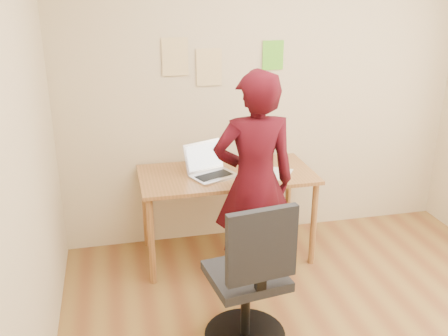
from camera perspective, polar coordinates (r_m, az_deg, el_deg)
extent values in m
cube|color=beige|center=(4.32, 4.64, 9.30)|extent=(3.50, 0.04, 2.70)
cube|color=beige|center=(2.47, -23.58, -1.10)|extent=(0.04, 3.50, 2.70)
cube|color=#9A6435|center=(4.02, 0.31, -0.77)|extent=(1.40, 0.70, 0.03)
cylinder|color=#9A6435|center=(3.82, -8.29, -8.33)|extent=(0.05, 0.05, 0.71)
cylinder|color=#9A6435|center=(4.10, 10.20, -6.33)|extent=(0.05, 0.05, 0.71)
cylinder|color=#9A6435|center=(4.36, -8.99, -4.58)|extent=(0.05, 0.05, 0.71)
cylinder|color=#9A6435|center=(4.61, 7.35, -3.07)|extent=(0.05, 0.05, 0.71)
cube|color=silver|center=(3.93, -1.13, -0.93)|extent=(0.41, 0.35, 0.02)
cube|color=black|center=(3.93, -1.13, -0.80)|extent=(0.31, 0.23, 0.00)
cube|color=silver|center=(4.01, -2.37, 1.36)|extent=(0.34, 0.20, 0.23)
cube|color=white|center=(4.01, -2.37, 1.36)|extent=(0.30, 0.17, 0.19)
cube|color=white|center=(4.03, 6.19, -0.64)|extent=(0.31, 0.34, 0.00)
cube|color=black|center=(3.86, 2.94, -1.45)|extent=(0.09, 0.12, 0.01)
cube|color=#3F4C59|center=(3.86, 2.94, -1.39)|extent=(0.07, 0.10, 0.00)
cube|color=#DCBE83|center=(4.08, -5.62, 12.54)|extent=(0.21, 0.00, 0.30)
cube|color=#DCBE83|center=(4.14, -1.72, 11.45)|extent=(0.21, 0.00, 0.30)
cube|color=#5CBE2A|center=(4.26, 5.62, 12.70)|extent=(0.18, 0.00, 0.24)
cube|color=black|center=(3.18, 2.52, -12.19)|extent=(0.51, 0.51, 0.06)
cube|color=black|center=(2.85, 4.35, -8.84)|extent=(0.43, 0.11, 0.45)
cube|color=black|center=(2.97, 4.19, -12.64)|extent=(0.07, 0.05, 0.12)
cylinder|color=black|center=(3.32, 2.45, -15.73)|extent=(0.06, 0.06, 0.45)
cylinder|color=black|center=(3.45, 2.40, -18.53)|extent=(0.53, 0.53, 0.03)
imported|color=#39070F|center=(3.60, 3.49, -1.73)|extent=(0.62, 0.42, 1.65)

